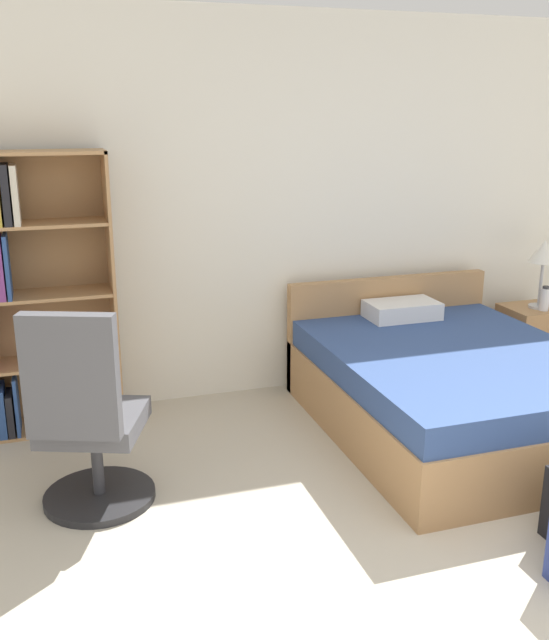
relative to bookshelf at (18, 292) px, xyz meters
name	(u,v)px	position (x,y,z in m)	size (l,w,h in m)	color
wall_back	(289,209)	(1.82, 0.25, 0.39)	(9.00, 0.06, 2.60)	silver
bookshelf	(18,292)	(0.00, 0.00, 0.00)	(0.89, 0.33, 1.74)	#AD7F51
bed	(449,386)	(2.54, -0.78, -0.63)	(1.54, 1.95, 0.80)	#AD7F51
office_chair	(88,426)	(0.31, -1.10, -0.44)	(0.63, 0.69, 1.09)	#232326
nightstand	(531,340)	(3.68, -0.09, -0.65)	(0.42, 0.41, 0.52)	#AD7F51
table_lamp	(544,255)	(3.70, -0.11, 0.02)	(0.22, 0.22, 0.52)	#B2B2B7
water_bottle	(545,299)	(3.68, -0.19, -0.30)	(0.07, 0.07, 0.19)	silver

